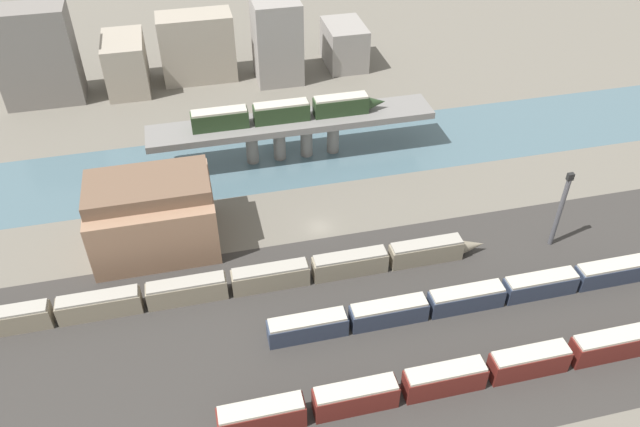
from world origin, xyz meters
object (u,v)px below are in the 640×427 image
object	(u,v)px
warehouse_building	(153,214)
train_yard_far	(196,289)
train_on_bridge	(288,111)
train_yard_mid	(475,297)
signal_tower	(560,210)
train_yard_near	(537,360)

from	to	relation	value
warehouse_building	train_yard_far	bearing A→B (deg)	-70.04
train_yard_far	train_on_bridge	bearing A→B (deg)	58.66
train_yard_mid	warehouse_building	bearing A→B (deg)	150.79
train_yard_mid	signal_tower	bearing A→B (deg)	28.64
train_yard_near	warehouse_building	size ratio (longest dim) A/B	4.39
train_yard_mid	train_yard_far	distance (m)	42.25
warehouse_building	train_yard_near	bearing A→B (deg)	-38.24
signal_tower	train_yard_near	bearing A→B (deg)	-123.75
train_yard_mid	signal_tower	size ratio (longest dim) A/B	4.44
train_on_bridge	train_yard_far	world-z (taller)	train_on_bridge
signal_tower	train_on_bridge	bearing A→B (deg)	136.30
train_yard_far	signal_tower	xyz separation A→B (m)	(59.39, -0.96, 5.40)
train_yard_near	train_yard_mid	size ratio (longest dim) A/B	1.36
train_yard_mid	signal_tower	distance (m)	21.95
warehouse_building	signal_tower	world-z (taller)	signal_tower
train_yard_far	train_yard_mid	bearing A→B (deg)	-15.28
train_yard_near	signal_tower	size ratio (longest dim) A/B	6.05
train_yard_mid	train_yard_far	world-z (taller)	train_yard_far
warehouse_building	train_on_bridge	bearing A→B (deg)	37.63
train_yard_near	train_yard_far	size ratio (longest dim) A/B	0.94
train_yard_near	signal_tower	xyz separation A→B (m)	(15.50, 23.19, 5.27)
train_yard_near	warehouse_building	xyz separation A→B (m)	(-49.20, 38.77, 4.09)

